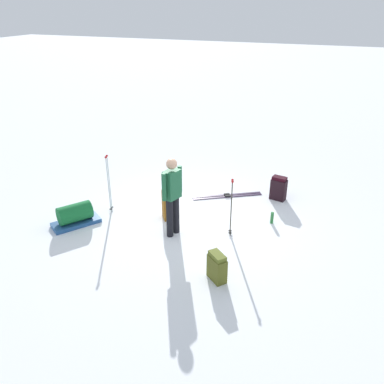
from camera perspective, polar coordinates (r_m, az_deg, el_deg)
name	(u,v)px	position (r m, az deg, el deg)	size (l,w,h in m)	color
ground_plane	(192,220)	(9.03, 0.00, -4.00)	(80.00, 80.00, 0.00)	white
skier_standing	(172,193)	(8.07, -2.82, -0.18)	(0.55, 0.31, 1.70)	black
ski_pair_near	(227,196)	(10.12, 5.03, -0.54)	(1.07, 1.59, 0.05)	#22142D
backpack_large_dark	(168,204)	(8.96, -3.48, -1.69)	(0.39, 0.36, 0.73)	brown
backpack_bright	(279,188)	(10.04, 12.20, 0.50)	(0.28, 0.40, 0.60)	black
backpack_small_spare	(217,267)	(7.13, 3.57, -10.61)	(0.40, 0.42, 0.54)	#4F531B
ski_poles_planted_near	(109,181)	(9.29, -11.77, 1.56)	(0.16, 0.10, 1.37)	#ACBDC1
ski_poles_planted_far	(231,205)	(8.20, 5.62, -1.81)	(0.15, 0.09, 1.26)	black
gear_sled	(75,215)	(9.11, -16.28, -3.21)	(1.09, 0.94, 0.49)	#214C84
thermos_bottle	(272,218)	(9.02, 11.31, -3.62)	(0.07, 0.07, 0.26)	#246B30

